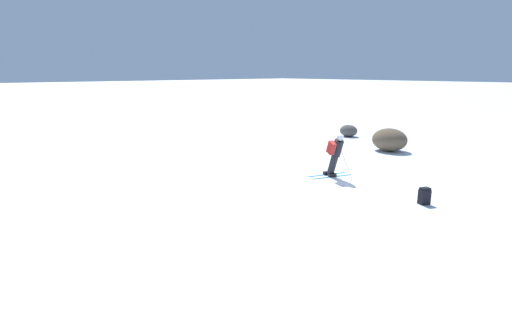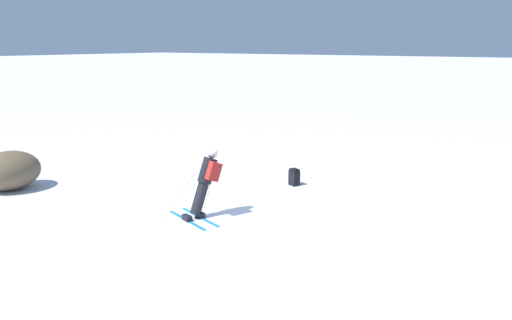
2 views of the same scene
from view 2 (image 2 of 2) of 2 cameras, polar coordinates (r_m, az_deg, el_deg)
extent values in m
plane|color=white|center=(12.62, -4.93, -5.78)|extent=(300.00, 300.00, 0.00)
cube|color=#1E7AC6|center=(12.18, -6.41, -6.51)|extent=(0.61, 1.59, 0.01)
cube|color=#1E7AC6|center=(12.01, -7.89, -6.84)|extent=(0.61, 1.59, 0.01)
cube|color=black|center=(12.15, -6.41, -6.22)|extent=(0.22, 0.31, 0.12)
cube|color=black|center=(11.99, -7.90, -6.54)|extent=(0.22, 0.31, 0.12)
cylinder|color=black|center=(12.02, -6.47, -4.36)|extent=(0.57, 0.41, 0.82)
cylinder|color=black|center=(11.96, -5.56, -1.20)|extent=(0.61, 0.49, 0.69)
sphere|color=tan|center=(11.95, -5.02, 0.70)|extent=(0.34, 0.30, 0.28)
sphere|color=silver|center=(11.95, -4.99, 0.82)|extent=(0.39, 0.34, 0.32)
cube|color=#AD231E|center=(11.75, -4.86, -1.31)|extent=(0.45, 0.30, 0.51)
cylinder|color=#B7B7BC|center=(12.48, -5.43, -3.54)|extent=(0.20, 0.50, 1.04)
cylinder|color=#B7B7BC|center=(12.06, -8.82, -3.86)|extent=(0.66, 0.77, 1.20)
cube|color=black|center=(14.75, 4.39, -2.07)|extent=(0.32, 0.36, 0.44)
cube|color=black|center=(14.68, 4.41, -1.13)|extent=(0.29, 0.33, 0.06)
ellipsoid|color=brown|center=(15.86, -26.29, -1.08)|extent=(1.71, 1.46, 1.11)
camera|label=1|loc=(17.87, 47.99, 8.00)|focal=28.00mm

